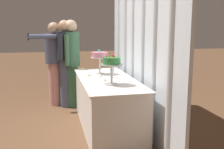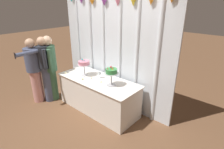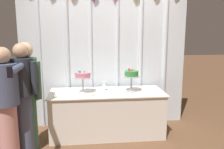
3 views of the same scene
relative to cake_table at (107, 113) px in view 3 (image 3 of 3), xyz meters
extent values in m
plane|color=brown|center=(0.00, -0.10, -0.37)|extent=(24.00, 24.00, 0.00)
cube|color=silver|center=(0.00, 0.49, 0.95)|extent=(2.99, 0.04, 2.63)
cylinder|color=silver|center=(-1.14, 0.46, 0.95)|extent=(0.05, 0.05, 2.63)
cylinder|color=silver|center=(-0.67, 0.46, 0.95)|extent=(0.09, 0.09, 2.63)
cylinder|color=silver|center=(-0.25, 0.46, 0.95)|extent=(0.06, 0.06, 2.63)
cylinder|color=silver|center=(0.23, 0.46, 0.95)|extent=(0.07, 0.07, 2.63)
cylinder|color=silver|center=(0.66, 0.46, 0.95)|extent=(0.08, 0.08, 2.63)
cylinder|color=silver|center=(1.12, 0.46, 0.95)|extent=(0.08, 0.08, 2.63)
cube|color=white|center=(0.00, 0.00, -0.01)|extent=(1.85, 0.71, 0.72)
cube|color=white|center=(0.00, 0.00, 0.36)|extent=(1.90, 0.76, 0.01)
cylinder|color=silver|center=(-0.39, -0.03, 0.38)|extent=(0.14, 0.14, 0.01)
cylinder|color=silver|center=(-0.39, -0.03, 0.50)|extent=(0.03, 0.03, 0.24)
cylinder|color=silver|center=(-0.39, -0.03, 0.63)|extent=(0.29, 0.29, 0.01)
cylinder|color=pink|center=(-0.39, -0.03, 0.67)|extent=(0.25, 0.25, 0.08)
sphere|color=#2DB2B7|center=(-0.37, -0.03, 0.72)|extent=(0.02, 0.02, 0.02)
sphere|color=#2DB2B7|center=(-0.44, -0.03, 0.73)|extent=(0.04, 0.04, 0.04)
cylinder|color=#B2B2B7|center=(0.40, -0.02, 0.38)|extent=(0.18, 0.18, 0.01)
cylinder|color=#B2B2B7|center=(0.40, -0.02, 0.50)|extent=(0.03, 0.03, 0.24)
cylinder|color=#B2B2B7|center=(0.40, -0.02, 0.63)|extent=(0.29, 0.29, 0.01)
cylinder|color=#388E47|center=(0.40, -0.02, 0.68)|extent=(0.23, 0.23, 0.09)
cone|color=orange|center=(0.44, -0.03, 0.74)|extent=(0.03, 0.03, 0.04)
sphere|color=#DB333D|center=(0.42, 0.01, 0.73)|extent=(0.02, 0.02, 0.02)
sphere|color=#DB333D|center=(0.37, 0.01, 0.74)|extent=(0.04, 0.04, 0.04)
cone|color=#DB333D|center=(0.36, -0.07, 0.74)|extent=(0.03, 0.03, 0.04)
cone|color=green|center=(0.42, -0.05, 0.74)|extent=(0.03, 0.03, 0.04)
cylinder|color=silver|center=(-0.03, 0.09, 0.37)|extent=(0.06, 0.06, 0.00)
cylinder|color=silver|center=(-0.03, 0.09, 0.41)|extent=(0.01, 0.01, 0.08)
cylinder|color=silver|center=(-0.03, 0.09, 0.49)|extent=(0.07, 0.07, 0.07)
cylinder|color=beige|center=(-0.81, -0.25, 0.38)|extent=(0.05, 0.05, 0.02)
sphere|color=#F9CC4C|center=(-0.81, -0.25, 0.40)|extent=(0.01, 0.01, 0.01)
cylinder|color=beige|center=(-0.23, -0.22, 0.38)|extent=(0.05, 0.05, 0.02)
sphere|color=#F9CC4C|center=(-0.23, -0.22, 0.40)|extent=(0.01, 0.01, 0.01)
cylinder|color=beige|center=(-0.14, -0.06, 0.38)|extent=(0.04, 0.04, 0.02)
sphere|color=#F9CC4C|center=(-0.14, -0.06, 0.40)|extent=(0.01, 0.01, 0.01)
cylinder|color=beige|center=(0.16, -0.05, 0.38)|extent=(0.05, 0.05, 0.01)
sphere|color=#F9CC4C|center=(0.16, -0.05, 0.39)|extent=(0.01, 0.01, 0.01)
cylinder|color=#3D6B4C|center=(-1.17, -0.41, 0.01)|extent=(0.29, 0.29, 0.77)
cylinder|color=#3D6B4C|center=(-1.17, -0.41, 0.70)|extent=(0.41, 0.41, 0.60)
sphere|color=beige|center=(-1.17, -0.41, 1.11)|extent=(0.22, 0.22, 0.22)
cylinder|color=#3D6B4C|center=(-1.35, -0.32, 0.69)|extent=(0.08, 0.08, 0.53)
cylinder|color=#3D6B4C|center=(-1.00, -0.50, 0.69)|extent=(0.08, 0.08, 0.53)
cylinder|color=#4C5675|center=(-1.20, -0.52, 0.07)|extent=(0.28, 0.28, 0.87)
cylinder|color=#282D38|center=(-1.20, -0.52, 0.76)|extent=(0.39, 0.39, 0.51)
sphere|color=tan|center=(-1.20, -0.52, 1.11)|extent=(0.20, 0.20, 0.20)
cube|color=maroon|center=(-1.20, -0.65, 0.78)|extent=(0.04, 0.02, 0.33)
cylinder|color=#282D38|center=(-1.38, -0.44, 0.75)|extent=(0.08, 0.08, 0.45)
cylinder|color=#282D38|center=(-1.03, -0.60, 0.75)|extent=(0.08, 0.08, 0.45)
cylinder|color=#D6938E|center=(-1.38, -0.70, 0.03)|extent=(0.29, 0.29, 0.80)
cylinder|color=#4C5675|center=(-1.38, -0.70, 0.70)|extent=(0.41, 0.41, 0.54)
sphere|color=tan|center=(-1.38, -0.70, 1.07)|extent=(0.21, 0.21, 0.21)
cube|color=#664C84|center=(-1.38, -0.86, 0.72)|extent=(0.04, 0.01, 0.35)
cylinder|color=#4C5675|center=(-1.17, -0.90, 0.93)|extent=(0.08, 0.48, 0.08)
cube|color=black|center=(-1.17, -1.14, 0.93)|extent=(0.06, 0.02, 0.12)
camera|label=1|loc=(3.73, -0.76, 1.12)|focal=43.43mm
camera|label=2|loc=(2.56, -2.46, 1.96)|focal=28.97mm
camera|label=3|loc=(-0.33, -3.83, 1.40)|focal=38.37mm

